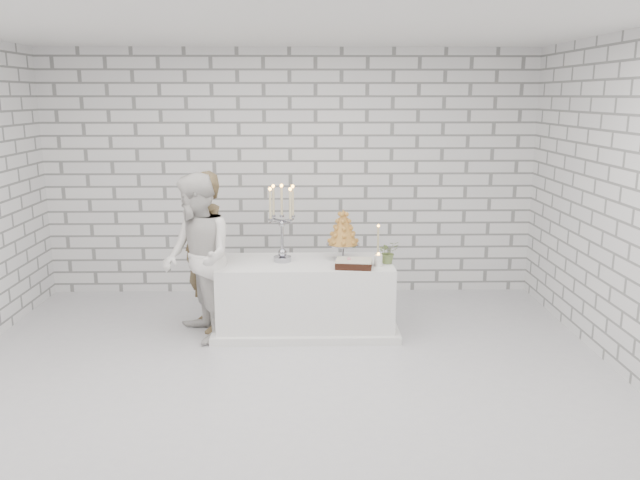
{
  "coord_description": "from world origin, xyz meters",
  "views": [
    {
      "loc": [
        0.21,
        -5.31,
        2.44
      ],
      "look_at": [
        0.33,
        0.8,
        1.05
      ],
      "focal_mm": 35.77,
      "sensor_mm": 36.0,
      "label": 1
    }
  ],
  "objects_px": {
    "bride": "(197,258)",
    "candelabra": "(282,223)",
    "cake_table": "(306,296)",
    "croquembouche": "(343,234)",
    "groom": "(205,252)"
  },
  "relations": [
    {
      "from": "candelabra",
      "to": "bride",
      "type": "bearing_deg",
      "value": -163.37
    },
    {
      "from": "bride",
      "to": "candelabra",
      "type": "distance_m",
      "value": 0.93
    },
    {
      "from": "cake_table",
      "to": "croquembouche",
      "type": "xyz_separation_m",
      "value": [
        0.39,
        0.1,
        0.65
      ]
    },
    {
      "from": "candelabra",
      "to": "croquembouche",
      "type": "xyz_separation_m",
      "value": [
        0.63,
        0.07,
        -0.14
      ]
    },
    {
      "from": "candelabra",
      "to": "croquembouche",
      "type": "height_order",
      "value": "candelabra"
    },
    {
      "from": "groom",
      "to": "bride",
      "type": "height_order",
      "value": "bride"
    },
    {
      "from": "cake_table",
      "to": "croquembouche",
      "type": "height_order",
      "value": "croquembouche"
    },
    {
      "from": "bride",
      "to": "candelabra",
      "type": "height_order",
      "value": "bride"
    },
    {
      "from": "bride",
      "to": "cake_table",
      "type": "bearing_deg",
      "value": 76.54
    },
    {
      "from": "groom",
      "to": "bride",
      "type": "bearing_deg",
      "value": -45.26
    },
    {
      "from": "croquembouche",
      "to": "bride",
      "type": "bearing_deg",
      "value": -167.62
    },
    {
      "from": "groom",
      "to": "bride",
      "type": "relative_size",
      "value": 0.99
    },
    {
      "from": "bride",
      "to": "croquembouche",
      "type": "height_order",
      "value": "bride"
    },
    {
      "from": "candelabra",
      "to": "cake_table",
      "type": "bearing_deg",
      "value": -5.64
    },
    {
      "from": "cake_table",
      "to": "groom",
      "type": "xyz_separation_m",
      "value": [
        -1.05,
        0.08,
        0.47
      ]
    }
  ]
}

